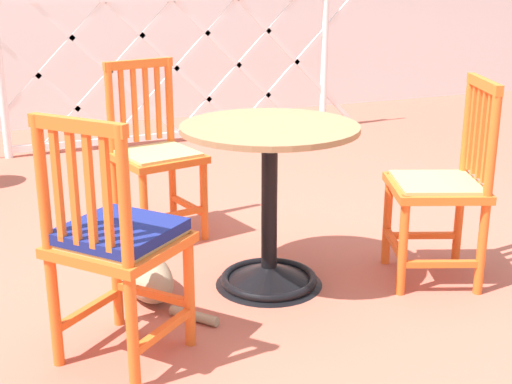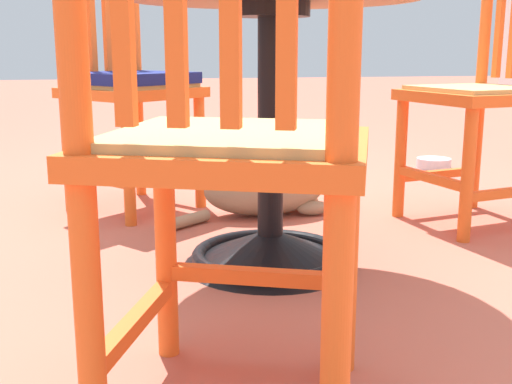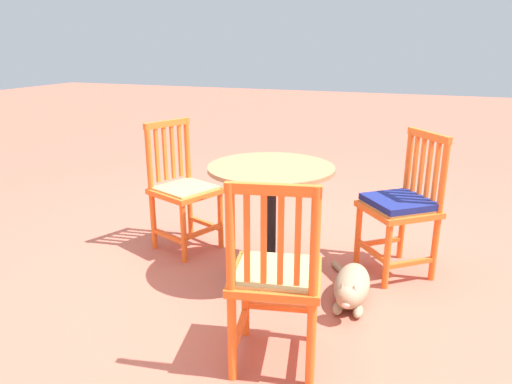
{
  "view_description": "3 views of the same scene",
  "coord_description": "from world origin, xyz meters",
  "px_view_note": "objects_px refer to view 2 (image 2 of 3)",
  "views": [
    {
      "loc": [
        -1.21,
        -2.6,
        1.35
      ],
      "look_at": [
        -0.15,
        -0.07,
        0.48
      ],
      "focal_mm": 49.35,
      "sensor_mm": 36.0,
      "label": 1
    },
    {
      "loc": [
        1.62,
        -0.33,
        0.58
      ],
      "look_at": [
        0.03,
        -0.01,
        0.22
      ],
      "focal_mm": 45.07,
      "sensor_mm": 36.0,
      "label": 2
    },
    {
      "loc": [
        -0.92,
        2.63,
        1.43
      ],
      "look_at": [
        0.09,
        -0.04,
        0.53
      ],
      "focal_mm": 33.29,
      "sensor_mm": 36.0,
      "label": 3
    }
  ],
  "objects_px": {
    "orange_chair_tucked_in": "(230,153)",
    "orange_chair_facing_out": "(128,88)",
    "pet_water_bowl": "(434,163)",
    "tabby_cat": "(275,188)",
    "orange_chair_by_planter": "(484,96)",
    "cafe_table": "(271,163)"
  },
  "relations": [
    {
      "from": "orange_chair_by_planter",
      "to": "orange_chair_tucked_in",
      "type": "bearing_deg",
      "value": -44.85
    },
    {
      "from": "cafe_table",
      "to": "pet_water_bowl",
      "type": "xyz_separation_m",
      "value": [
        -1.28,
        1.14,
        -0.26
      ]
    },
    {
      "from": "pet_water_bowl",
      "to": "orange_chair_facing_out",
      "type": "bearing_deg",
      "value": -70.19
    },
    {
      "from": "cafe_table",
      "to": "orange_chair_tucked_in",
      "type": "relative_size",
      "value": 0.83
    },
    {
      "from": "orange_chair_facing_out",
      "to": "pet_water_bowl",
      "type": "height_order",
      "value": "orange_chair_facing_out"
    },
    {
      "from": "tabby_cat",
      "to": "orange_chair_facing_out",
      "type": "bearing_deg",
      "value": -112.34
    },
    {
      "from": "orange_chair_facing_out",
      "to": "tabby_cat",
      "type": "height_order",
      "value": "orange_chair_facing_out"
    },
    {
      "from": "orange_chair_tucked_in",
      "to": "tabby_cat",
      "type": "relative_size",
      "value": 1.27
    },
    {
      "from": "orange_chair_by_planter",
      "to": "orange_chair_facing_out",
      "type": "distance_m",
      "value": 1.24
    },
    {
      "from": "orange_chair_tucked_in",
      "to": "cafe_table",
      "type": "bearing_deg",
      "value": 162.61
    },
    {
      "from": "orange_chair_tucked_in",
      "to": "tabby_cat",
      "type": "height_order",
      "value": "orange_chair_tucked_in"
    },
    {
      "from": "cafe_table",
      "to": "tabby_cat",
      "type": "distance_m",
      "value": 0.59
    },
    {
      "from": "pet_water_bowl",
      "to": "cafe_table",
      "type": "bearing_deg",
      "value": -41.55
    },
    {
      "from": "orange_chair_by_planter",
      "to": "orange_chair_facing_out",
      "type": "relative_size",
      "value": 1.0
    },
    {
      "from": "orange_chair_tucked_in",
      "to": "orange_chair_facing_out",
      "type": "bearing_deg",
      "value": -174.84
    },
    {
      "from": "orange_chair_by_planter",
      "to": "orange_chair_tucked_in",
      "type": "height_order",
      "value": "same"
    },
    {
      "from": "orange_chair_tucked_in",
      "to": "pet_water_bowl",
      "type": "xyz_separation_m",
      "value": [
        -2.02,
        1.37,
        -0.41
      ]
    },
    {
      "from": "orange_chair_tucked_in",
      "to": "tabby_cat",
      "type": "xyz_separation_m",
      "value": [
        -1.27,
        0.37,
        -0.34
      ]
    },
    {
      "from": "orange_chair_facing_out",
      "to": "orange_chair_tucked_in",
      "type": "relative_size",
      "value": 1.0
    },
    {
      "from": "tabby_cat",
      "to": "orange_chair_by_planter",
      "type": "bearing_deg",
      "value": 69.82
    },
    {
      "from": "pet_water_bowl",
      "to": "orange_chair_by_planter",
      "type": "bearing_deg",
      "value": -19.12
    },
    {
      "from": "orange_chair_by_planter",
      "to": "tabby_cat",
      "type": "bearing_deg",
      "value": -110.18
    }
  ]
}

